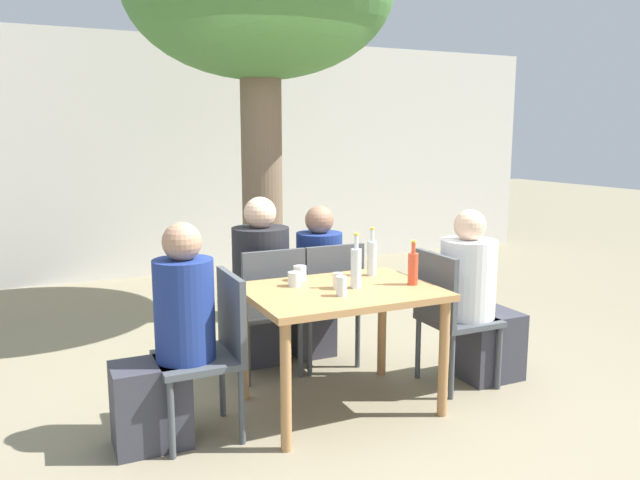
{
  "coord_description": "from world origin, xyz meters",
  "views": [
    {
      "loc": [
        -1.64,
        -3.25,
        1.67
      ],
      "look_at": [
        0.0,
        0.3,
        1.0
      ],
      "focal_mm": 35.0,
      "sensor_mm": 36.0,
      "label": 1
    }
  ],
  "objects_px": {
    "patio_chair_1": "(448,311)",
    "drinking_glass_0": "(338,281)",
    "water_bottle_0": "(372,257)",
    "person_seated_0": "(169,347)",
    "drinking_glass_1": "(300,273)",
    "drinking_glass_2": "(295,279)",
    "person_seated_1": "(477,305)",
    "person_seated_3": "(314,290)",
    "person_seated_2": "(258,290)",
    "soda_bottle_1": "(413,268)",
    "patio_chair_0": "(212,345)",
    "patio_chair_2": "(269,304)",
    "drinking_glass_3": "(341,286)",
    "patio_chair_3": "(328,297)",
    "water_bottle_2": "(356,267)",
    "dining_table_front": "(341,305)"
  },
  "relations": [
    {
      "from": "person_seated_1",
      "to": "water_bottle_0",
      "type": "height_order",
      "value": "person_seated_1"
    },
    {
      "from": "water_bottle_0",
      "to": "dining_table_front",
      "type": "bearing_deg",
      "value": -145.88
    },
    {
      "from": "dining_table_front",
      "to": "patio_chair_2",
      "type": "height_order",
      "value": "patio_chair_2"
    },
    {
      "from": "soda_bottle_1",
      "to": "drinking_glass_2",
      "type": "xyz_separation_m",
      "value": [
        -0.68,
        0.27,
        -0.06
      ]
    },
    {
      "from": "water_bottle_0",
      "to": "drinking_glass_0",
      "type": "distance_m",
      "value": 0.44
    },
    {
      "from": "patio_chair_2",
      "to": "drinking_glass_2",
      "type": "distance_m",
      "value": 0.55
    },
    {
      "from": "patio_chair_2",
      "to": "soda_bottle_1",
      "type": "bearing_deg",
      "value": 132.12
    },
    {
      "from": "person_seated_0",
      "to": "drinking_glass_2",
      "type": "height_order",
      "value": "person_seated_0"
    },
    {
      "from": "soda_bottle_1",
      "to": "patio_chair_2",
      "type": "bearing_deg",
      "value": 132.12
    },
    {
      "from": "dining_table_front",
      "to": "water_bottle_0",
      "type": "height_order",
      "value": "water_bottle_0"
    },
    {
      "from": "person_seated_0",
      "to": "person_seated_3",
      "type": "height_order",
      "value": "person_seated_0"
    },
    {
      "from": "patio_chair_1",
      "to": "drinking_glass_0",
      "type": "relative_size",
      "value": 9.13
    },
    {
      "from": "patio_chair_2",
      "to": "person_seated_2",
      "type": "relative_size",
      "value": 0.73
    },
    {
      "from": "water_bottle_2",
      "to": "drinking_glass_2",
      "type": "relative_size",
      "value": 3.83
    },
    {
      "from": "patio_chair_3",
      "to": "drinking_glass_3",
      "type": "distance_m",
      "value": 0.91
    },
    {
      "from": "patio_chair_2",
      "to": "drinking_glass_3",
      "type": "height_order",
      "value": "patio_chair_2"
    },
    {
      "from": "person_seated_2",
      "to": "person_seated_3",
      "type": "bearing_deg",
      "value": -178.34
    },
    {
      "from": "water_bottle_0",
      "to": "drinking_glass_0",
      "type": "xyz_separation_m",
      "value": [
        -0.36,
        -0.23,
        -0.07
      ]
    },
    {
      "from": "drinking_glass_0",
      "to": "drinking_glass_2",
      "type": "height_order",
      "value": "drinking_glass_0"
    },
    {
      "from": "person_seated_1",
      "to": "water_bottle_2",
      "type": "bearing_deg",
      "value": 91.29
    },
    {
      "from": "patio_chair_0",
      "to": "dining_table_front",
      "type": "bearing_deg",
      "value": 90.0
    },
    {
      "from": "person_seated_1",
      "to": "drinking_glass_1",
      "type": "bearing_deg",
      "value": 75.64
    },
    {
      "from": "water_bottle_0",
      "to": "drinking_glass_2",
      "type": "xyz_separation_m",
      "value": [
        -0.57,
        -0.06,
        -0.08
      ]
    },
    {
      "from": "person_seated_2",
      "to": "soda_bottle_1",
      "type": "distance_m",
      "value": 1.22
    },
    {
      "from": "person_seated_0",
      "to": "drinking_glass_1",
      "type": "relative_size",
      "value": 12.86
    },
    {
      "from": "patio_chair_2",
      "to": "patio_chair_3",
      "type": "distance_m",
      "value": 0.45
    },
    {
      "from": "dining_table_front",
      "to": "person_seated_0",
      "type": "distance_m",
      "value": 1.04
    },
    {
      "from": "person_seated_3",
      "to": "drinking_glass_1",
      "type": "xyz_separation_m",
      "value": [
        -0.37,
        -0.59,
        0.28
      ]
    },
    {
      "from": "soda_bottle_1",
      "to": "drinking_glass_2",
      "type": "distance_m",
      "value": 0.73
    },
    {
      "from": "patio_chair_2",
      "to": "water_bottle_2",
      "type": "distance_m",
      "value": 0.83
    },
    {
      "from": "person_seated_0",
      "to": "drinking_glass_0",
      "type": "distance_m",
      "value": 1.05
    },
    {
      "from": "dining_table_front",
      "to": "patio_chair_1",
      "type": "xyz_separation_m",
      "value": [
        0.8,
        0.0,
        -0.13
      ]
    },
    {
      "from": "soda_bottle_1",
      "to": "water_bottle_2",
      "type": "xyz_separation_m",
      "value": [
        -0.36,
        0.07,
        0.02
      ]
    },
    {
      "from": "soda_bottle_1",
      "to": "drinking_glass_3",
      "type": "relative_size",
      "value": 2.42
    },
    {
      "from": "person_seated_3",
      "to": "patio_chair_3",
      "type": "bearing_deg",
      "value": 90.0
    },
    {
      "from": "person_seated_1",
      "to": "person_seated_3",
      "type": "xyz_separation_m",
      "value": [
        -0.8,
        0.89,
        -0.02
      ]
    },
    {
      "from": "person_seated_2",
      "to": "water_bottle_0",
      "type": "xyz_separation_m",
      "value": [
        0.57,
        -0.65,
        0.31
      ]
    },
    {
      "from": "person_seated_0",
      "to": "person_seated_1",
      "type": "height_order",
      "value": "person_seated_0"
    },
    {
      "from": "dining_table_front",
      "to": "person_seated_3",
      "type": "distance_m",
      "value": 0.93
    },
    {
      "from": "person_seated_2",
      "to": "drinking_glass_1",
      "type": "xyz_separation_m",
      "value": [
        0.09,
        -0.58,
        0.23
      ]
    },
    {
      "from": "water_bottle_0",
      "to": "soda_bottle_1",
      "type": "xyz_separation_m",
      "value": [
        0.11,
        -0.33,
        -0.02
      ]
    },
    {
      "from": "patio_chair_0",
      "to": "drinking_glass_0",
      "type": "height_order",
      "value": "patio_chair_0"
    },
    {
      "from": "drinking_glass_2",
      "to": "water_bottle_2",
      "type": "bearing_deg",
      "value": -31.95
    },
    {
      "from": "patio_chair_0",
      "to": "drinking_glass_3",
      "type": "bearing_deg",
      "value": 78.17
    },
    {
      "from": "dining_table_front",
      "to": "patio_chair_3",
      "type": "relative_size",
      "value": 1.23
    },
    {
      "from": "patio_chair_0",
      "to": "water_bottle_0",
      "type": "relative_size",
      "value": 2.88
    },
    {
      "from": "person_seated_0",
      "to": "water_bottle_0",
      "type": "xyz_separation_m",
      "value": [
        1.38,
        0.23,
        0.34
      ]
    },
    {
      "from": "person_seated_1",
      "to": "drinking_glass_2",
      "type": "distance_m",
      "value": 1.3
    },
    {
      "from": "person_seated_1",
      "to": "person_seated_3",
      "type": "relative_size",
      "value": 1.02
    },
    {
      "from": "water_bottle_2",
      "to": "drinking_glass_0",
      "type": "height_order",
      "value": "water_bottle_2"
    }
  ]
}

